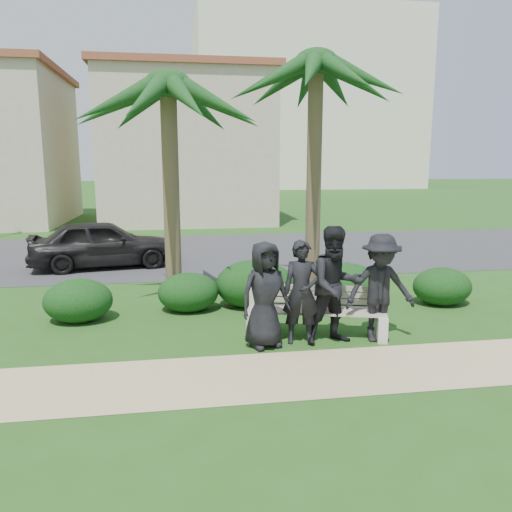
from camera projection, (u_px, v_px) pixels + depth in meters
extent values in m
plane|color=#254C15|center=(271.00, 331.00, 8.65)|extent=(160.00, 160.00, 0.00)
cube|color=tan|center=(295.00, 374.00, 6.90)|extent=(30.00, 1.60, 0.01)
cube|color=#2D2D30|center=(226.00, 252.00, 16.42)|extent=(160.00, 8.00, 0.01)
cube|color=tan|center=(187.00, 151.00, 25.34)|extent=(8.00, 8.00, 7.00)
cube|color=brown|center=(185.00, 76.00, 24.68)|extent=(8.40, 8.40, 0.30)
cube|color=#F0E7C9|center=(301.00, 106.00, 62.38)|extent=(26.00, 18.00, 20.00)
cube|color=#ACA290|center=(316.00, 312.00, 8.32)|extent=(2.36, 1.12, 0.04)
cube|color=#ACA290|center=(313.00, 294.00, 8.50)|extent=(2.23, 0.65, 0.27)
cube|color=beige|center=(253.00, 327.00, 8.20)|extent=(0.29, 0.55, 0.42)
cube|color=beige|center=(377.00, 321.00, 8.52)|extent=(0.29, 0.55, 0.42)
imported|color=black|center=(265.00, 295.00, 7.80)|extent=(0.95, 0.76, 1.69)
imported|color=black|center=(302.00, 292.00, 7.95)|extent=(0.68, 0.51, 1.68)
imported|color=black|center=(336.00, 285.00, 7.95)|extent=(1.02, 0.85, 1.90)
imported|color=black|center=(380.00, 288.00, 8.06)|extent=(1.17, 0.71, 1.77)
ellipsoid|color=black|center=(78.00, 299.00, 9.17)|extent=(1.25, 1.03, 0.81)
ellipsoid|color=black|center=(188.00, 291.00, 9.82)|extent=(1.20, 0.99, 0.78)
ellipsoid|color=black|center=(262.00, 284.00, 10.15)|extent=(1.40, 1.15, 0.91)
ellipsoid|color=black|center=(252.00, 282.00, 10.13)|extent=(1.49, 1.23, 0.97)
ellipsoid|color=black|center=(347.00, 283.00, 10.25)|extent=(1.36, 1.12, 0.89)
ellipsoid|color=black|center=(442.00, 285.00, 10.28)|extent=(1.21, 1.00, 0.79)
cylinder|color=brown|center=(171.00, 199.00, 9.81)|extent=(0.32, 0.32, 4.34)
cylinder|color=brown|center=(314.00, 182.00, 10.83)|extent=(0.32, 0.32, 4.96)
imported|color=black|center=(103.00, 244.00, 13.89)|extent=(4.13, 2.21, 1.34)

